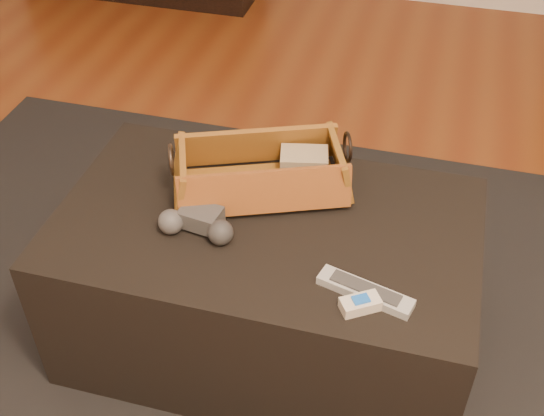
% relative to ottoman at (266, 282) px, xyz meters
% --- Properties ---
extents(area_rug, '(2.60, 2.00, 0.01)m').
position_rel_ottoman_xyz_m(area_rug, '(-0.00, -0.05, -0.22)').
color(area_rug, black).
rests_on(area_rug, floor).
extents(ottoman, '(1.00, 0.60, 0.42)m').
position_rel_ottoman_xyz_m(ottoman, '(0.00, 0.00, 0.00)').
color(ottoman, black).
rests_on(ottoman, area_rug).
extents(tv_remote, '(0.22, 0.15, 0.02)m').
position_rel_ottoman_xyz_m(tv_remote, '(-0.06, 0.09, 0.24)').
color(tv_remote, black).
rests_on(tv_remote, wicker_basket).
extents(cloth_bundle, '(0.13, 0.10, 0.06)m').
position_rel_ottoman_xyz_m(cloth_bundle, '(0.05, 0.18, 0.26)').
color(cloth_bundle, tan).
rests_on(cloth_bundle, wicker_basket).
extents(wicker_basket, '(0.47, 0.36, 0.15)m').
position_rel_ottoman_xyz_m(wicker_basket, '(-0.04, 0.11, 0.26)').
color(wicker_basket, '#9E6723').
rests_on(wicker_basket, ottoman).
extents(game_controller, '(0.18, 0.11, 0.06)m').
position_rel_ottoman_xyz_m(game_controller, '(-0.14, -0.08, 0.24)').
color(game_controller, '#38383B').
rests_on(game_controller, ottoman).
extents(silver_remote, '(0.21, 0.10, 0.02)m').
position_rel_ottoman_xyz_m(silver_remote, '(0.26, -0.17, 0.22)').
color(silver_remote, silver).
rests_on(silver_remote, ottoman).
extents(cream_gadget, '(0.09, 0.08, 0.03)m').
position_rel_ottoman_xyz_m(cream_gadget, '(0.26, -0.21, 0.22)').
color(cream_gadget, beige).
rests_on(cream_gadget, ottoman).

